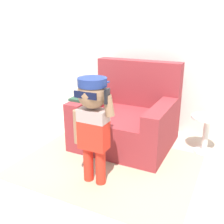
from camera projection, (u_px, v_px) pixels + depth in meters
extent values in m
plane|color=#BCB29E|center=(110.00, 139.00, 3.50)|extent=(10.00, 10.00, 0.00)
cube|color=silver|center=(132.00, 36.00, 3.64)|extent=(10.00, 0.05, 2.60)
cube|color=maroon|center=(125.00, 129.00, 3.30)|extent=(1.13, 1.02, 0.42)
cube|color=maroon|center=(138.00, 83.00, 3.49)|extent=(1.13, 0.19, 0.60)
cube|color=maroon|center=(89.00, 103.00, 3.32)|extent=(0.19, 0.83, 0.18)
cube|color=maroon|center=(161.00, 114.00, 2.93)|extent=(0.19, 0.83, 0.18)
cube|color=#284C38|center=(89.00, 95.00, 3.28)|extent=(0.23, 0.56, 0.03)
cylinder|color=red|center=(88.00, 163.00, 2.56)|extent=(0.10, 0.10, 0.37)
cylinder|color=red|center=(101.00, 167.00, 2.50)|extent=(0.10, 0.10, 0.37)
cube|color=red|center=(94.00, 135.00, 2.42)|extent=(0.27, 0.15, 0.27)
cube|color=#B29993|center=(93.00, 115.00, 2.36)|extent=(0.27, 0.15, 0.12)
sphere|color=#997051|center=(93.00, 93.00, 2.29)|extent=(0.27, 0.27, 0.27)
cylinder|color=navy|center=(92.00, 82.00, 2.26)|extent=(0.26, 0.26, 0.07)
cube|color=navy|center=(99.00, 82.00, 2.37)|extent=(0.15, 0.12, 0.01)
cube|color=#0F1433|center=(85.00, 95.00, 2.18)|extent=(0.22, 0.01, 0.06)
cylinder|color=#997051|center=(78.00, 127.00, 2.48)|extent=(0.08, 0.08, 0.33)
cylinder|color=#997051|center=(109.00, 106.00, 2.26)|extent=(0.11, 0.08, 0.20)
cube|color=black|center=(107.00, 96.00, 2.21)|extent=(0.02, 0.07, 0.13)
cylinder|color=white|center=(204.00, 151.00, 3.17)|extent=(0.24, 0.24, 0.02)
cylinder|color=white|center=(206.00, 135.00, 3.10)|extent=(0.07, 0.07, 0.44)
cylinder|color=white|center=(208.00, 117.00, 3.02)|extent=(0.37, 0.37, 0.02)
cube|color=tan|center=(107.00, 165.00, 2.87)|extent=(1.88, 1.42, 0.01)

